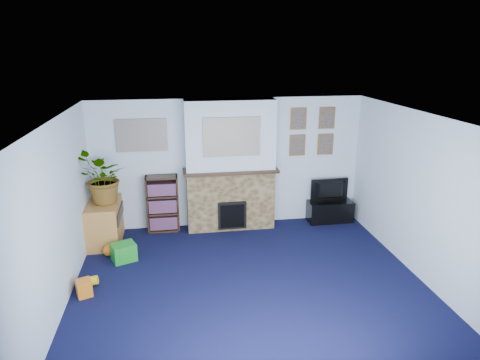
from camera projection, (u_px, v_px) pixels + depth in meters
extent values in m
cube|color=black|center=(250.00, 283.00, 6.19)|extent=(5.00, 4.50, 0.01)
cube|color=white|center=(251.00, 118.00, 5.47)|extent=(5.00, 4.50, 0.01)
cube|color=silver|center=(229.00, 163.00, 7.95)|extent=(5.00, 0.04, 2.40)
cube|color=silver|center=(297.00, 297.00, 3.71)|extent=(5.00, 0.04, 2.40)
cube|color=silver|center=(58.00, 217.00, 5.46)|extent=(0.04, 4.50, 2.40)
cube|color=silver|center=(420.00, 196.00, 6.20)|extent=(0.04, 4.50, 2.40)
cube|color=brown|center=(231.00, 200.00, 7.95)|extent=(1.60, 0.40, 1.10)
cube|color=brown|center=(230.00, 136.00, 7.59)|extent=(1.60, 0.40, 1.30)
cube|color=brown|center=(231.00, 170.00, 7.75)|extent=(1.72, 0.50, 0.05)
cube|color=brown|center=(232.00, 215.00, 7.82)|extent=(0.52, 0.08, 0.52)
cube|color=brown|center=(232.00, 216.00, 7.79)|extent=(0.44, 0.02, 0.44)
cube|color=gray|center=(232.00, 137.00, 7.38)|extent=(1.00, 0.03, 0.68)
cube|color=gray|center=(142.00, 135.00, 7.53)|extent=(0.90, 0.03, 0.58)
cube|color=brown|center=(298.00, 119.00, 7.88)|extent=(0.30, 0.03, 0.40)
cube|color=brown|center=(327.00, 118.00, 7.96)|extent=(0.30, 0.03, 0.40)
cube|color=brown|center=(297.00, 145.00, 8.03)|extent=(0.30, 0.03, 0.40)
cube|color=brown|center=(325.00, 144.00, 8.11)|extent=(0.30, 0.03, 0.40)
cube|color=black|center=(330.00, 210.00, 8.32)|extent=(0.86, 0.36, 0.41)
imported|color=black|center=(331.00, 191.00, 8.22)|extent=(0.76, 0.14, 0.43)
cube|color=black|center=(163.00, 201.00, 7.94)|extent=(0.58, 0.02, 1.05)
cube|color=black|center=(147.00, 204.00, 7.78)|extent=(0.03, 0.28, 1.05)
cube|color=black|center=(178.00, 203.00, 7.86)|extent=(0.03, 0.28, 1.05)
cube|color=black|center=(164.00, 229.00, 7.98)|extent=(0.56, 0.28, 0.03)
cube|color=black|center=(163.00, 212.00, 7.87)|extent=(0.56, 0.28, 0.03)
cube|color=black|center=(162.00, 196.00, 7.78)|extent=(0.56, 0.28, 0.03)
cube|color=black|center=(161.00, 177.00, 7.67)|extent=(0.56, 0.28, 0.03)
cube|color=black|center=(164.00, 222.00, 7.92)|extent=(0.50, 0.22, 0.24)
cube|color=black|center=(163.00, 205.00, 7.82)|extent=(0.50, 0.22, 0.24)
cube|color=black|center=(162.00, 188.00, 7.72)|extent=(0.50, 0.22, 0.22)
cube|color=#B17938|center=(105.00, 223.00, 7.40)|extent=(0.52, 0.94, 0.73)
imported|color=#26661E|center=(103.00, 178.00, 7.11)|extent=(0.91, 0.98, 0.90)
cube|color=gold|center=(229.00, 166.00, 7.70)|extent=(0.11, 0.07, 0.15)
cylinder|color=#B2BFC6|center=(250.00, 164.00, 7.75)|extent=(0.06, 0.06, 0.18)
sphere|color=gray|center=(202.00, 167.00, 7.63)|extent=(0.12, 0.12, 0.12)
cylinder|color=orange|center=(269.00, 165.00, 7.81)|extent=(0.06, 0.06, 0.11)
cube|color=#198C26|center=(124.00, 252.00, 6.81)|extent=(0.44, 0.40, 0.29)
sphere|color=orange|center=(109.00, 251.00, 6.97)|extent=(0.19, 0.19, 0.19)
cube|color=orange|center=(84.00, 288.00, 5.85)|extent=(0.25, 0.25, 0.23)
cylinder|color=yellow|center=(88.00, 282.00, 6.09)|extent=(0.30, 0.13, 0.17)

